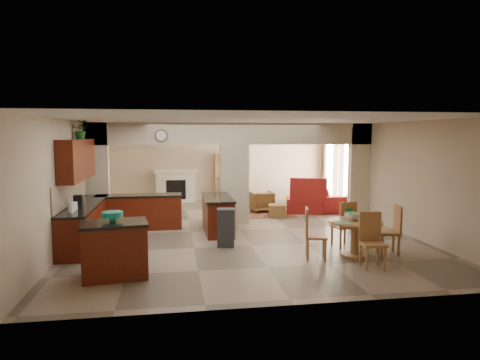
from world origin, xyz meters
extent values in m
plane|color=gray|center=(0.00, 0.00, 0.00)|extent=(10.00, 10.00, 0.00)
plane|color=white|center=(0.00, 0.00, 2.80)|extent=(10.00, 10.00, 0.00)
plane|color=tan|center=(0.00, 5.00, 1.40)|extent=(8.00, 0.00, 8.00)
plane|color=tan|center=(0.00, -5.00, 1.40)|extent=(8.00, 0.00, 8.00)
plane|color=tan|center=(-4.00, 0.00, 1.40)|extent=(0.00, 10.00, 10.00)
plane|color=tan|center=(4.00, 0.00, 1.40)|extent=(0.00, 10.00, 10.00)
cube|color=tan|center=(-3.70, 1.00, 1.40)|extent=(0.60, 0.25, 2.80)
cube|color=tan|center=(0.00, 1.00, 1.10)|extent=(0.80, 0.25, 2.20)
cube|color=tan|center=(3.70, 1.00, 1.40)|extent=(0.60, 0.25, 2.80)
cube|color=tan|center=(0.00, 1.00, 2.50)|extent=(8.00, 0.25, 0.60)
cube|color=#3F0A07|center=(-3.70, -0.80, 0.43)|extent=(0.60, 3.20, 0.86)
cube|color=black|center=(-3.70, -0.80, 0.89)|extent=(0.62, 3.22, 0.05)
cube|color=tan|center=(-3.98, -0.80, 1.20)|extent=(0.02, 3.20, 0.55)
cube|color=#3F0A07|center=(-2.60, 0.57, 0.43)|extent=(2.20, 0.60, 0.86)
cube|color=black|center=(-2.60, 0.57, 0.89)|extent=(2.22, 0.62, 0.05)
cube|color=#3F0A07|center=(-3.82, -0.80, 1.92)|extent=(0.35, 2.40, 0.90)
cube|color=#3F0A07|center=(-0.60, -0.10, 0.43)|extent=(0.65, 1.80, 0.86)
cube|color=black|center=(-0.60, -0.10, 0.89)|extent=(0.70, 1.85, 0.05)
cube|color=silver|center=(-0.60, -0.95, 0.42)|extent=(0.58, 0.04, 0.70)
cylinder|color=#52281B|center=(-2.00, 0.85, 2.45)|extent=(0.34, 0.03, 0.34)
cube|color=brown|center=(1.20, 2.10, 0.01)|extent=(1.60, 1.30, 0.01)
cube|color=silver|center=(-1.60, 4.84, 0.55)|extent=(1.40, 0.28, 1.10)
cube|color=black|center=(-1.60, 4.70, 0.50)|extent=(0.70, 0.04, 0.70)
cube|color=silver|center=(-1.60, 4.82, 1.15)|extent=(1.60, 0.35, 0.10)
cube|color=#A57039|center=(0.35, 4.82, 0.90)|extent=(1.00, 0.32, 1.80)
cube|color=white|center=(3.97, 2.30, 1.20)|extent=(0.02, 0.90, 1.90)
cube|color=white|center=(3.97, 4.00, 1.20)|extent=(0.02, 0.90, 1.90)
cube|color=white|center=(3.97, 3.15, 1.05)|extent=(0.02, 0.70, 2.10)
cube|color=#3C1E18|center=(3.93, 1.70, 1.20)|extent=(0.10, 0.28, 2.30)
cube|color=#3C1E18|center=(3.93, 2.90, 1.20)|extent=(0.10, 0.28, 2.30)
cube|color=#3C1E18|center=(3.93, 3.40, 1.20)|extent=(0.10, 0.28, 2.30)
cube|color=#3C1E18|center=(3.93, 4.60, 1.20)|extent=(0.10, 0.28, 2.30)
cylinder|color=white|center=(1.50, 3.00, 2.56)|extent=(1.00, 1.00, 0.10)
cube|color=#3F0A07|center=(-2.73, -3.30, 0.46)|extent=(1.17, 0.89, 0.92)
cube|color=black|center=(-2.73, -3.30, 0.95)|extent=(1.22, 0.95, 0.05)
cylinder|color=#15967D|center=(-2.76, -3.23, 1.06)|extent=(0.36, 0.36, 0.17)
cube|color=#2C2B2E|center=(-0.57, -1.56, 0.39)|extent=(0.42, 0.37, 0.78)
cylinder|color=#A57039|center=(1.92, -2.77, 0.72)|extent=(1.08, 1.08, 0.04)
cylinder|color=#A57039|center=(1.92, -2.77, 0.37)|extent=(0.16, 0.16, 0.70)
cylinder|color=#A57039|center=(1.92, -2.77, 0.03)|extent=(0.55, 0.55, 0.06)
cylinder|color=#56A924|center=(1.89, -2.70, 0.82)|extent=(0.32, 0.32, 0.17)
imported|color=maroon|center=(3.30, 3.02, 0.38)|extent=(2.68, 1.16, 0.77)
cube|color=maroon|center=(2.46, 2.29, 0.23)|extent=(1.33, 1.18, 0.46)
imported|color=#9A321C|center=(1.12, 2.59, 0.33)|extent=(0.76, 0.78, 0.66)
cube|color=#9A321C|center=(1.39, 1.62, 0.19)|extent=(0.62, 0.62, 0.38)
imported|color=#174B14|center=(-3.82, -0.29, 2.59)|extent=(0.41, 0.36, 0.44)
cube|color=#A57039|center=(2.00, -1.96, 0.45)|extent=(0.50, 0.50, 0.05)
cube|color=#A57039|center=(2.13, -1.76, 0.22)|extent=(0.04, 0.04, 0.44)
cube|color=#A57039|center=(1.80, -1.83, 0.22)|extent=(0.04, 0.04, 0.44)
cube|color=#A57039|center=(2.20, -2.09, 0.22)|extent=(0.04, 0.04, 0.44)
cube|color=#A57039|center=(1.87, -2.16, 0.22)|extent=(0.04, 0.04, 0.44)
cube|color=#A57039|center=(2.04, -2.15, 0.75)|extent=(0.42, 0.12, 0.55)
cube|color=#15967D|center=(2.04, -2.17, 0.82)|extent=(0.14, 0.04, 0.14)
cube|color=#A57039|center=(2.68, -2.70, 0.45)|extent=(0.49, 0.49, 0.05)
cube|color=#A57039|center=(2.54, -2.50, 0.22)|extent=(0.04, 0.04, 0.44)
cube|color=#A57039|center=(2.48, -2.84, 0.22)|extent=(0.04, 0.04, 0.44)
cube|color=#A57039|center=(2.88, -2.56, 0.22)|extent=(0.04, 0.04, 0.44)
cube|color=#A57039|center=(2.82, -2.89, 0.22)|extent=(0.04, 0.04, 0.44)
cube|color=#A57039|center=(2.87, -2.73, 0.75)|extent=(0.11, 0.42, 0.55)
cube|color=#15967D|center=(2.89, -2.74, 0.82)|extent=(0.03, 0.14, 0.14)
cube|color=#A57039|center=(1.94, -3.53, 0.45)|extent=(0.46, 0.46, 0.05)
cube|color=#A57039|center=(1.75, -3.68, 0.22)|extent=(0.04, 0.04, 0.44)
cube|color=#A57039|center=(2.09, -3.72, 0.22)|extent=(0.04, 0.04, 0.44)
cube|color=#A57039|center=(1.79, -3.34, 0.22)|extent=(0.04, 0.04, 0.44)
cube|color=#A57039|center=(2.13, -3.38, 0.22)|extent=(0.04, 0.04, 0.44)
cube|color=#A57039|center=(1.96, -3.34, 0.75)|extent=(0.42, 0.08, 0.55)
cube|color=#15967D|center=(1.96, -3.32, 0.82)|extent=(0.14, 0.02, 0.14)
cube|color=#A57039|center=(1.09, -2.79, 0.45)|extent=(0.51, 0.51, 0.05)
cube|color=#A57039|center=(1.21, -3.00, 0.22)|extent=(0.04, 0.04, 0.44)
cube|color=#A57039|center=(1.30, -2.67, 0.22)|extent=(0.04, 0.04, 0.44)
cube|color=#A57039|center=(0.88, -2.91, 0.22)|extent=(0.04, 0.04, 0.44)
cube|color=#A57039|center=(0.97, -2.58, 0.22)|extent=(0.04, 0.04, 0.44)
cube|color=#A57039|center=(0.91, -2.74, 0.75)|extent=(0.14, 0.42, 0.55)
cube|color=#15967D|center=(0.88, -2.74, 0.82)|extent=(0.04, 0.14, 0.14)
camera|label=1|loc=(-1.72, -10.80, 2.46)|focal=32.00mm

